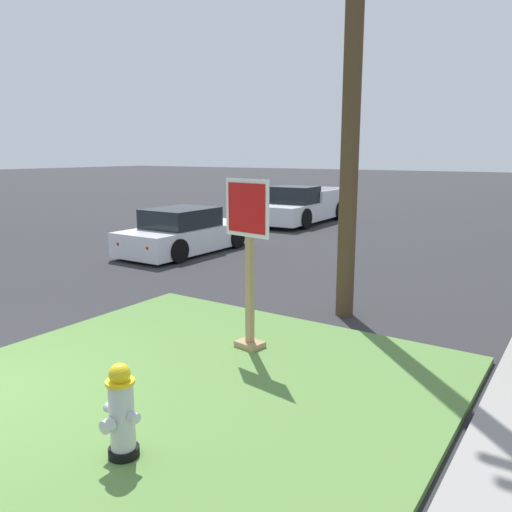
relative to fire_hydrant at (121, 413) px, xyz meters
name	(u,v)px	position (x,y,z in m)	size (l,w,h in m)	color
grass_corner_patch	(194,382)	(-0.51, 1.57, -0.45)	(5.77, 5.35, 0.08)	#567F3D
fire_hydrant	(121,413)	(0.00, 0.00, 0.00)	(0.38, 0.34, 0.87)	black
stop_sign	(249,266)	(-0.53, 2.77, 0.74)	(0.75, 0.33, 2.32)	#A3845B
manhole_cover	(136,346)	(-2.02, 2.06, -0.48)	(0.70, 0.70, 0.02)	black
parked_sedan_white	(185,233)	(-6.18, 7.89, 0.05)	(1.84, 4.09, 1.25)	silver
pickup_truck_white	(301,207)	(-6.44, 15.14, 0.12)	(2.15, 5.35, 1.48)	silver
utility_pole	(355,9)	(-0.13, 5.08, 4.40)	(1.34, 0.30, 9.47)	#4C3823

